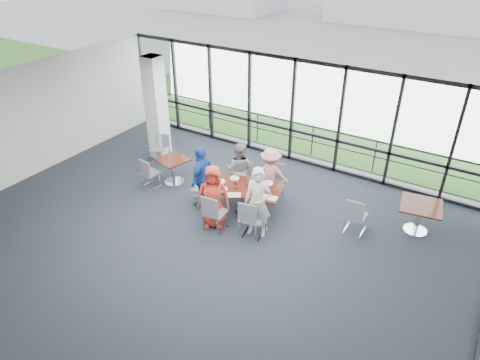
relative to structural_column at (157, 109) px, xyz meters
The scene contains 39 objects.
floor 4.96m from the structural_column, 39.81° to the right, with size 12.00×10.00×0.02m, color #212630.
ceiling 4.95m from the structural_column, 39.81° to the right, with size 12.00×10.00×0.04m, color white.
wall_left 3.84m from the structural_column, 128.66° to the right, with size 0.10×10.00×3.20m, color silver.
curtain_wall_back 4.12m from the structural_column, 29.05° to the left, with size 12.00×0.10×3.20m, color white.
structural_column is the anchor object (origin of this frame).
apron 8.04m from the structural_column, 62.78° to the left, with size 80.00×70.00×0.02m, color gray.
grass_strip 6.36m from the structural_column, 54.25° to the left, with size 80.00×5.00×0.01m, color #305F20.
guard_rail 4.57m from the structural_column, 35.84° to the left, with size 0.06×0.06×12.00m, color #2D2D33.
main_table 4.28m from the structural_column, 17.67° to the right, with size 1.96×1.34×0.75m.
side_table_left 2.05m from the structural_column, 37.08° to the right, with size 0.94×0.94×0.75m.
side_table_right 7.94m from the structural_column, ahead, with size 1.05×1.05×0.75m.
diner_near_left 4.24m from the structural_column, 30.92° to the right, with size 0.79×0.52×1.62m, color red.
diner_near_right 5.09m from the structural_column, 22.26° to the right, with size 0.65×0.47×1.77m, color silver.
diner_far_left 3.51m from the structural_column, 10.61° to the right, with size 0.74×0.46×1.53m, color gray.
diner_far_right 4.28m from the structural_column, ahead, with size 0.97×0.50×1.50m, color #CC7B8C.
diner_end 3.30m from the structural_column, 28.91° to the right, with size 0.98×0.54×1.68m, color #1C46A0.
chair_main_nl 4.51m from the structural_column, 31.41° to the right, with size 0.47×0.47×0.96m, color slate, non-canonical shape.
chair_main_nr 5.15m from the structural_column, 23.58° to the right, with size 0.46×0.46×0.95m, color slate, non-canonical shape.
chair_main_fl 3.55m from the structural_column, ahead, with size 0.40×0.40×0.82m, color slate, non-canonical shape.
chair_main_fr 4.31m from the structural_column, ahead, with size 0.47×0.47×0.96m, color slate, non-canonical shape.
chair_main_end 3.31m from the structural_column, 29.21° to the right, with size 0.40×0.40×0.82m, color slate, non-canonical shape.
chair_spare_la 2.24m from the structural_column, 57.29° to the right, with size 0.43×0.43×0.88m, color slate, non-canonical shape.
chair_spare_lb 1.23m from the structural_column, 59.21° to the right, with size 0.42×0.42×0.87m, color slate, non-canonical shape.
chair_spare_r 6.74m from the structural_column, ahead, with size 0.46×0.46×0.94m, color slate, non-canonical shape.
plate_nl 3.99m from the structural_column, 25.60° to the right, with size 0.28×0.28×0.01m, color white.
plate_nr 4.89m from the structural_column, 17.25° to the right, with size 0.24×0.24×0.01m, color white.
plate_fl 3.74m from the structural_column, 16.86° to the right, with size 0.25×0.25×0.01m, color white.
plate_fr 4.50m from the structural_column, 10.71° to the right, with size 0.27×0.27×0.01m, color white.
plate_end 3.65m from the structural_column, 23.18° to the right, with size 0.26×0.26×0.01m, color white.
tumbler_a 4.14m from the structural_column, 21.42° to the right, with size 0.07×0.07×0.14m, color white.
tumbler_b 4.54m from the structural_column, 17.26° to the right, with size 0.07×0.07×0.14m, color white.
tumbler_c 4.18m from the structural_column, 14.28° to the right, with size 0.06×0.06×0.13m, color white.
tumbler_d 3.78m from the structural_column, 24.59° to the right, with size 0.07×0.07×0.14m, color white.
menu_a 4.36m from the structural_column, 24.03° to the right, with size 0.33×0.23×0.00m, color white.
menu_b 5.00m from the structural_column, 16.40° to the right, with size 0.33×0.23×0.00m, color white.
menu_c 4.20m from the structural_column, 11.83° to the right, with size 0.30×0.21×0.00m, color white.
condiment_caddy 4.27m from the structural_column, 16.79° to the right, with size 0.10×0.07×0.04m, color black.
ketchup_bottle 4.26m from the structural_column, 16.98° to the right, with size 0.06×0.06×0.18m, color #B3000F.
green_bottle 4.25m from the structural_column, 17.05° to the right, with size 0.05×0.05×0.20m, color #1C7239.
Camera 1 is at (5.05, -6.09, 6.34)m, focal length 32.00 mm.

